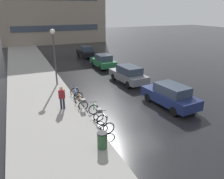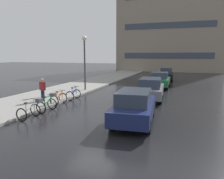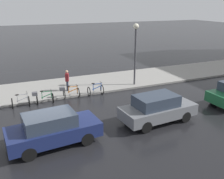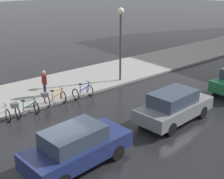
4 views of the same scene
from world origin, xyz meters
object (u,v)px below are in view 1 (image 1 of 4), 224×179
object	(u,v)px
bicycle_third	(82,102)
car_navy	(170,95)
car_black	(86,52)
pedestrian	(62,97)
bicycle_farthest	(76,94)
car_grey	(128,74)
bicycle_second	(97,112)
trash_bin	(102,141)
bicycle_nearest	(105,123)
car_green	(103,61)
streetlamp	(54,47)

from	to	relation	value
bicycle_third	car_navy	bearing A→B (deg)	-20.70
car_black	pedestrian	world-z (taller)	pedestrian
bicycle_farthest	car_black	world-z (taller)	car_black
car_grey	car_black	distance (m)	12.78
bicycle_second	car_black	distance (m)	19.09
bicycle_third	pedestrian	size ratio (longest dim) A/B	0.79
bicycle_second	car_navy	bearing A→B (deg)	-2.97
car_grey	car_black	xyz separation A→B (m)	(-0.01, 12.78, -0.03)
bicycle_third	bicycle_farthest	distance (m)	1.95
car_black	trash_bin	bearing A→B (deg)	-105.75
bicycle_second	bicycle_third	world-z (taller)	bicycle_second
bicycle_second	bicycle_farthest	bearing A→B (deg)	93.91
car_navy	bicycle_third	bearing A→B (deg)	159.30
bicycle_nearest	car_black	xyz separation A→B (m)	(5.19, 19.75, 0.40)
bicycle_second	car_green	xyz separation A→B (m)	(5.16, 11.79, 0.31)
car_grey	trash_bin	xyz separation A→B (m)	(-6.08, -8.75, -0.33)
trash_bin	car_grey	bearing A→B (deg)	55.17
bicycle_nearest	bicycle_third	world-z (taller)	bicycle_nearest
bicycle_second	car_grey	bearing A→B (deg)	47.08
bicycle_second	car_grey	distance (m)	7.64
bicycle_farthest	car_grey	bearing A→B (deg)	17.78
bicycle_nearest	car_black	bearing A→B (deg)	75.29
pedestrian	trash_bin	world-z (taller)	pedestrian
bicycle_farthest	trash_bin	bearing A→B (deg)	-95.11
bicycle_nearest	bicycle_third	xyz separation A→B (m)	(-0.40, 3.28, 0.09)
car_green	pedestrian	size ratio (longest dim) A/B	2.31
bicycle_nearest	car_green	bearing A→B (deg)	68.60
bicycle_farthest	car_black	size ratio (longest dim) A/B	0.27
car_grey	pedestrian	distance (m)	7.72
car_navy	bicycle_nearest	bearing A→B (deg)	-168.35
bicycle_second	pedestrian	world-z (taller)	pedestrian
car_grey	car_green	distance (m)	6.20
car_navy	trash_bin	size ratio (longest dim) A/B	4.58
bicycle_second	bicycle_third	size ratio (longest dim) A/B	1.01
pedestrian	trash_bin	bearing A→B (deg)	-81.40
bicycle_third	bicycle_second	bearing A→B (deg)	-78.07
streetlamp	bicycle_second	bearing A→B (deg)	-82.01
car_green	streetlamp	size ratio (longest dim) A/B	0.80
car_navy	car_grey	world-z (taller)	car_navy
bicycle_third	bicycle_farthest	world-z (taller)	bicycle_farthest
car_navy	bicycle_second	bearing A→B (deg)	177.03
car_green	trash_bin	world-z (taller)	car_green
car_black	pedestrian	bearing A→B (deg)	-112.87
car_grey	streetlamp	size ratio (longest dim) A/B	0.89
bicycle_nearest	bicycle_farthest	world-z (taller)	bicycle_nearest
car_grey	pedestrian	bearing A→B (deg)	-153.07
car_grey	trash_bin	world-z (taller)	car_grey
pedestrian	bicycle_third	bearing A→B (deg)	-8.82
bicycle_second	bicycle_third	distance (m)	1.94
car_black	car_navy	bearing A→B (deg)	-89.48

